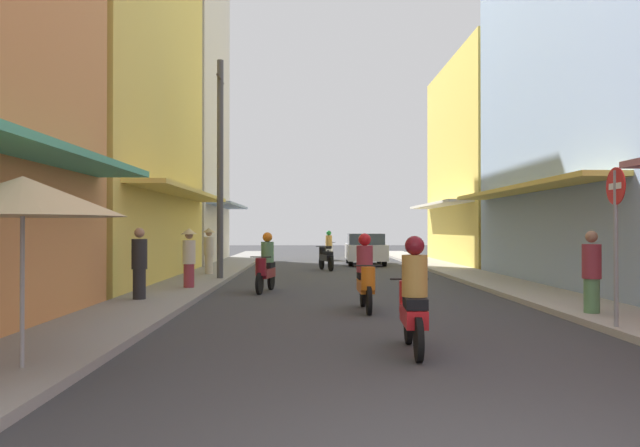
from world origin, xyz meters
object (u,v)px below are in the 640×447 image
Objects in this scene: motorbike_maroon at (266,265)px; pedestrian_foreground at (139,266)px; motorbike_white at (329,247)px; street_sign_no_entry at (616,226)px; pedestrian_far at (209,249)px; vendor_umbrella at (23,196)px; motorbike_red at (413,300)px; motorbike_orange at (366,276)px; parked_car at (365,249)px; pedestrian_midway at (592,275)px; utility_pole at (220,168)px; pedestrian_crossing at (189,256)px; motorbike_black at (326,258)px.

pedestrian_foreground reaches higher than motorbike_maroon.
street_sign_no_entry is at bearing -80.70° from motorbike_white.
motorbike_white is 1.06× the size of pedestrian_far.
vendor_umbrella is (0.52, -6.76, 1.19)m from pedestrian_foreground.
motorbike_red is at bearing -158.18° from street_sign_no_entry.
street_sign_no_entry reaches higher than motorbike_orange.
parked_car is 17.62m from pedestrian_midway.
pedestrian_far is at bearing 108.63° from utility_pole.
street_sign_no_entry reaches higher than pedestrian_crossing.
pedestrian_midway is at bearing -17.84° from motorbike_orange.
utility_pole is (-3.94, 6.90, 2.87)m from motorbike_orange.
motorbike_red is at bearing -93.46° from parked_car.
pedestrian_far is (-6.10, -7.23, 0.22)m from parked_car.
vendor_umbrella is (-5.86, -21.79, 1.30)m from parked_car.
pedestrian_foreground is at bearing -134.27° from motorbike_maroon.
motorbike_orange is 5.80m from pedestrian_crossing.
motorbike_white is at bearing 80.52° from vendor_umbrella.
street_sign_no_entry is (2.23, -19.04, 0.98)m from parked_car.
motorbike_maroon is at bearing 141.39° from pedestrian_midway.
pedestrian_foreground is (-4.43, -11.31, 0.35)m from motorbike_black.
pedestrian_far is 14.60m from vendor_umbrella.
parked_car is (3.78, 12.35, 0.04)m from motorbike_maroon.
pedestrian_far is 0.64× the size of street_sign_no_entry.
vendor_umbrella is at bearing -102.44° from motorbike_maroon.
motorbike_maroon is 0.43× the size of parked_car.
street_sign_no_entry is (-0.35, -1.62, 0.90)m from pedestrian_midway.
motorbike_orange is 5.02m from pedestrian_foreground.
motorbike_orange is at bearing -58.68° from motorbike_maroon.
utility_pole reaches higher than motorbike_red.
motorbike_white is 0.80× the size of vendor_umbrella.
motorbike_white is (2.23, 16.36, 0.00)m from motorbike_maroon.
motorbike_black is at bearing 92.44° from motorbike_red.
utility_pole is at bearing 88.05° from vendor_umbrella.
motorbike_maroon is 4.56m from utility_pole.
pedestrian_foreground is at bearing -111.39° from motorbike_black.
pedestrian_midway is 0.72× the size of vendor_umbrella.
motorbike_maroon is 1.10× the size of pedestrian_midway.
utility_pole reaches higher than motorbike_maroon.
pedestrian_crossing is 10.54m from street_sign_no_entry.
motorbike_maroon is 8.13m from pedestrian_midway.
vendor_umbrella is at bearing -90.24° from pedestrian_crossing.
motorbike_red is at bearing -69.78° from pedestrian_far.
motorbike_black is (-0.47, 12.41, -0.20)m from motorbike_orange.
motorbike_black is (1.83, 8.64, -0.20)m from motorbike_maroon.
vendor_umbrella is at bearing -85.57° from pedestrian_foreground.
motorbike_black is 4.20m from parked_car.
pedestrian_far reaches higher than pedestrian_midway.
pedestrian_far reaches higher than pedestrian_foreground.
motorbike_red is 4.32m from motorbike_orange.
pedestrian_foreground is 0.24× the size of utility_pole.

